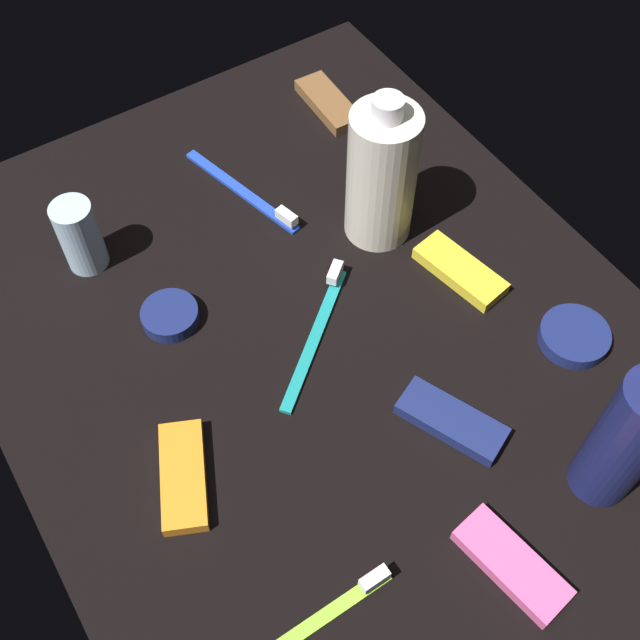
% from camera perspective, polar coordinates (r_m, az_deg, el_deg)
% --- Properties ---
extents(ground_plane, '(0.84, 0.64, 0.01)m').
position_cam_1_polar(ground_plane, '(0.82, -0.00, -1.41)').
color(ground_plane, black).
extents(lotion_bottle, '(0.05, 0.05, 0.19)m').
position_cam_1_polar(lotion_bottle, '(0.71, 21.18, -8.01)').
color(lotion_bottle, navy).
rests_on(lotion_bottle, ground_plane).
extents(bodywash_bottle, '(0.07, 0.07, 0.18)m').
position_cam_1_polar(bodywash_bottle, '(0.84, 4.46, 10.36)').
color(bodywash_bottle, silver).
rests_on(bodywash_bottle, ground_plane).
extents(deodorant_stick, '(0.04, 0.04, 0.09)m').
position_cam_1_polar(deodorant_stick, '(0.88, -16.90, 5.82)').
color(deodorant_stick, silver).
rests_on(deodorant_stick, ground_plane).
extents(toothbrush_teal, '(0.12, 0.15, 0.02)m').
position_cam_1_polar(toothbrush_teal, '(0.82, -0.29, -0.31)').
color(toothbrush_teal, teal).
rests_on(toothbrush_teal, ground_plane).
extents(toothbrush_lime, '(0.01, 0.18, 0.02)m').
position_cam_1_polar(toothbrush_lime, '(0.70, -0.68, -21.10)').
color(toothbrush_lime, '#8CD133').
rests_on(toothbrush_lime, ground_plane).
extents(toothbrush_blue, '(0.18, 0.05, 0.02)m').
position_cam_1_polar(toothbrush_blue, '(0.93, -5.23, 9.06)').
color(toothbrush_blue, blue).
rests_on(toothbrush_blue, ground_plane).
extents(snack_bar_navy, '(0.11, 0.08, 0.01)m').
position_cam_1_polar(snack_bar_navy, '(0.77, 9.44, -7.16)').
color(snack_bar_navy, navy).
rests_on(snack_bar_navy, ground_plane).
extents(snack_bar_orange, '(0.11, 0.08, 0.01)m').
position_cam_1_polar(snack_bar_orange, '(0.74, -9.82, -11.01)').
color(snack_bar_orange, orange).
rests_on(snack_bar_orange, ground_plane).
extents(snack_bar_pink, '(0.11, 0.06, 0.01)m').
position_cam_1_polar(snack_bar_pink, '(0.73, 13.63, -16.71)').
color(snack_bar_pink, '#E55999').
rests_on(snack_bar_pink, ground_plane).
extents(snack_bar_yellow, '(0.11, 0.06, 0.01)m').
position_cam_1_polar(snack_bar_yellow, '(0.87, 10.05, 3.52)').
color(snack_bar_yellow, yellow).
rests_on(snack_bar_yellow, ground_plane).
extents(snack_bar_brown, '(0.11, 0.04, 0.01)m').
position_cam_1_polar(snack_bar_brown, '(1.04, 0.61, 15.35)').
color(snack_bar_brown, brown).
rests_on(snack_bar_brown, ground_plane).
extents(cream_tin_left, '(0.06, 0.06, 0.02)m').
position_cam_1_polar(cream_tin_left, '(0.83, -10.74, 0.31)').
color(cream_tin_left, navy).
rests_on(cream_tin_left, ground_plane).
extents(cream_tin_right, '(0.07, 0.07, 0.02)m').
position_cam_1_polar(cream_tin_right, '(0.85, 17.82, -1.12)').
color(cream_tin_right, navy).
rests_on(cream_tin_right, ground_plane).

